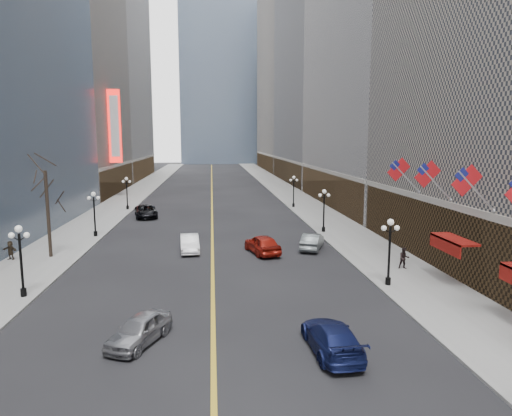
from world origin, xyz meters
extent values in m
cube|color=gray|center=(14.00, 70.00, 0.07)|extent=(6.00, 230.00, 0.15)
cube|color=gray|center=(-14.00, 70.00, 0.07)|extent=(6.00, 230.00, 0.15)
cube|color=gold|center=(0.00, 80.00, 0.01)|extent=(0.25, 200.00, 0.02)
cube|color=#483A30|center=(18.40, 29.00, 2.60)|extent=(2.80, 41.00, 5.00)
cube|color=#483A30|center=(18.40, 68.00, 2.60)|extent=(2.80, 35.00, 5.00)
cube|color=gray|center=(30.00, 106.00, 24.00)|extent=(26.00, 40.00, 48.00)
cube|color=#483A30|center=(18.40, 106.00, 2.60)|extent=(2.80, 39.00, 5.00)
cube|color=#A59989|center=(30.00, 149.00, 31.00)|extent=(26.00, 46.00, 62.00)
cube|color=#483A30|center=(18.40, 149.00, 2.60)|extent=(2.80, 45.00, 5.00)
cube|color=#A59989|center=(-30.00, 87.00, 25.00)|extent=(26.00, 30.00, 50.00)
cube|color=#483A30|center=(-18.40, 87.00, 2.60)|extent=(2.80, 29.00, 5.00)
cube|color=silver|center=(-30.00, 121.00, 36.00)|extent=(26.00, 38.00, 72.00)
cube|color=#483A30|center=(-18.40, 121.00, 2.60)|extent=(2.80, 37.00, 5.00)
cylinder|color=black|center=(11.80, 30.00, 0.40)|extent=(0.36, 0.36, 0.50)
cylinder|color=black|center=(11.80, 30.00, 2.15)|extent=(0.16, 0.16, 4.00)
sphere|color=white|center=(11.80, 30.00, 4.45)|extent=(0.44, 0.44, 0.44)
sphere|color=white|center=(11.35, 30.00, 4.05)|extent=(0.36, 0.36, 0.36)
sphere|color=white|center=(12.25, 30.00, 4.05)|extent=(0.36, 0.36, 0.36)
cylinder|color=black|center=(11.80, 48.00, 0.40)|extent=(0.36, 0.36, 0.50)
cylinder|color=black|center=(11.80, 48.00, 2.15)|extent=(0.16, 0.16, 4.00)
sphere|color=white|center=(11.80, 48.00, 4.45)|extent=(0.44, 0.44, 0.44)
sphere|color=white|center=(11.35, 48.00, 4.05)|extent=(0.36, 0.36, 0.36)
sphere|color=white|center=(12.25, 48.00, 4.05)|extent=(0.36, 0.36, 0.36)
cylinder|color=black|center=(11.80, 66.00, 0.40)|extent=(0.36, 0.36, 0.50)
cylinder|color=black|center=(11.80, 66.00, 2.15)|extent=(0.16, 0.16, 4.00)
sphere|color=white|center=(11.80, 66.00, 4.45)|extent=(0.44, 0.44, 0.44)
sphere|color=white|center=(11.35, 66.00, 4.05)|extent=(0.36, 0.36, 0.36)
sphere|color=white|center=(12.25, 66.00, 4.05)|extent=(0.36, 0.36, 0.36)
cylinder|color=black|center=(-11.80, 30.00, 0.40)|extent=(0.36, 0.36, 0.50)
cylinder|color=black|center=(-11.80, 30.00, 2.15)|extent=(0.16, 0.16, 4.00)
sphere|color=white|center=(-11.80, 30.00, 4.45)|extent=(0.44, 0.44, 0.44)
sphere|color=white|center=(-12.25, 30.00, 4.05)|extent=(0.36, 0.36, 0.36)
sphere|color=white|center=(-11.35, 30.00, 4.05)|extent=(0.36, 0.36, 0.36)
cylinder|color=black|center=(-11.80, 48.00, 0.40)|extent=(0.36, 0.36, 0.50)
cylinder|color=black|center=(-11.80, 48.00, 2.15)|extent=(0.16, 0.16, 4.00)
sphere|color=white|center=(-11.80, 48.00, 4.45)|extent=(0.44, 0.44, 0.44)
sphere|color=white|center=(-12.25, 48.00, 4.05)|extent=(0.36, 0.36, 0.36)
sphere|color=white|center=(-11.35, 48.00, 4.05)|extent=(0.36, 0.36, 0.36)
cylinder|color=black|center=(-11.80, 66.00, 0.40)|extent=(0.36, 0.36, 0.50)
cylinder|color=black|center=(-11.80, 66.00, 2.15)|extent=(0.16, 0.16, 4.00)
sphere|color=white|center=(-11.80, 66.00, 4.45)|extent=(0.44, 0.44, 0.44)
sphere|color=white|center=(-12.25, 66.00, 4.05)|extent=(0.36, 0.36, 0.36)
sphere|color=white|center=(-11.35, 66.00, 4.05)|extent=(0.36, 0.36, 0.36)
cylinder|color=#B2B2B7|center=(15.80, 27.00, 6.80)|extent=(2.49, 0.12, 2.49)
cube|color=red|center=(15.15, 27.00, 7.45)|extent=(1.94, 0.04, 1.94)
cube|color=navy|center=(14.80, 27.00, 7.80)|extent=(0.88, 0.06, 0.88)
cylinder|color=#B2B2B7|center=(15.80, 32.00, 6.80)|extent=(2.49, 0.12, 2.49)
cube|color=red|center=(15.15, 32.00, 7.45)|extent=(1.94, 0.04, 1.94)
cube|color=navy|center=(14.80, 32.00, 7.80)|extent=(0.88, 0.06, 0.88)
cylinder|color=#B2B2B7|center=(15.80, 37.00, 6.80)|extent=(2.49, 0.12, 2.49)
cube|color=red|center=(15.15, 37.00, 7.45)|extent=(1.94, 0.04, 1.94)
cube|color=navy|center=(14.80, 37.00, 7.80)|extent=(0.88, 0.06, 0.88)
cube|color=maroon|center=(16.30, 30.00, 3.20)|extent=(1.40, 4.00, 0.15)
cube|color=maroon|center=(15.65, 30.00, 2.80)|extent=(0.10, 4.00, 0.90)
cube|color=red|center=(-15.90, 80.00, 12.00)|extent=(2.00, 0.50, 12.00)
cube|color=white|center=(-15.85, 80.00, 12.00)|extent=(1.40, 0.55, 10.00)
cylinder|color=#2D231C|center=(-13.50, 40.00, 3.75)|extent=(0.28, 0.28, 7.20)
imported|color=gray|center=(-3.58, 22.82, 0.71)|extent=(3.25, 4.49, 1.42)
imported|color=white|center=(-2.00, 41.17, 0.75)|extent=(1.95, 4.65, 1.49)
imported|color=black|center=(-8.37, 59.71, 0.79)|extent=(3.70, 6.12, 1.59)
imported|color=#151D50|center=(5.52, 21.01, 0.73)|extent=(2.26, 5.10, 1.46)
imported|color=maroon|center=(4.34, 39.87, 0.85)|extent=(3.17, 5.30, 1.69)
imported|color=#555C5D|center=(9.00, 40.94, 0.74)|extent=(3.09, 4.76, 1.48)
imported|color=black|center=(14.45, 33.62, 0.97)|extent=(0.86, 0.56, 1.64)
imported|color=#2D2419|center=(-16.40, 39.28, 0.93)|extent=(1.49, 0.93, 1.55)
camera|label=1|loc=(0.05, 1.32, 9.88)|focal=32.00mm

